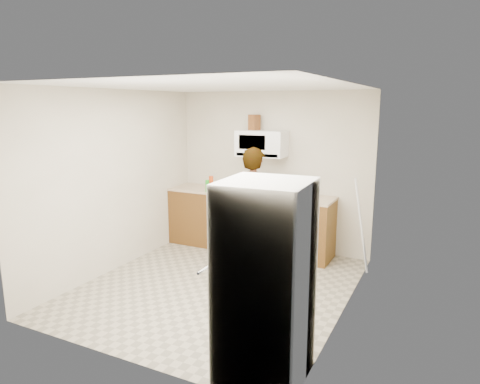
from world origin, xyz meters
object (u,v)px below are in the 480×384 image
Objects in this scene: microwave at (262,144)px; person at (254,208)px; gas_range at (258,221)px; saucepan at (249,187)px; kettle at (304,189)px; fridge at (265,282)px.

microwave is 1.15m from person.
gas_range reaches higher than saucepan.
microwave is at bearing -65.73° from person.
microwave is at bearing -170.58° from kettle.
person is at bearing -74.21° from microwave.
fridge is at bearing -62.60° from saucepan.
person is (0.21, -0.63, 0.38)m from gas_range.
fridge is at bearing -70.13° from kettle.
saucepan is at bearing 114.50° from fridge.
kettle is at bearing -113.26° from person.
microwave is at bearing 111.13° from fridge.
kettle is at bearing 1.73° from microwave.
person reaches higher than kettle.
saucepan is (-0.41, 0.72, 0.15)m from person.
kettle is at bearing 12.09° from gas_range.
fridge is (1.35, -3.04, -0.85)m from microwave.
person is 0.84m from saucepan.
gas_range is 0.57m from saucepan.
gas_range is 0.66× the size of person.
gas_range is 1.22m from microwave.
fridge is at bearing 125.03° from person.
gas_range is 1.49× the size of microwave.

